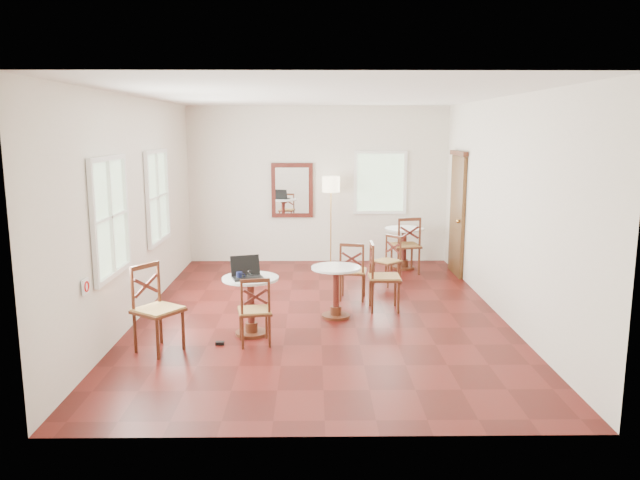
# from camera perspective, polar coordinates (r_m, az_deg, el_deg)

# --- Properties ---
(ground) EXTENTS (7.00, 7.00, 0.00)m
(ground) POSITION_cam_1_polar(r_m,az_deg,el_deg) (8.65, 0.02, -6.89)
(ground) COLOR #4F110D
(ground) RESTS_ON ground
(room_shell) EXTENTS (5.02, 7.02, 3.01)m
(room_shell) POSITION_cam_1_polar(r_m,az_deg,el_deg) (8.56, -0.40, 5.83)
(room_shell) COLOR silver
(room_shell) RESTS_ON ground
(cafe_table_near) EXTENTS (0.71, 0.71, 0.75)m
(cafe_table_near) POSITION_cam_1_polar(r_m,az_deg,el_deg) (7.71, -6.49, -5.53)
(cafe_table_near) COLOR #4F2513
(cafe_table_near) RESTS_ON ground
(cafe_table_mid) EXTENTS (0.68, 0.68, 0.71)m
(cafe_table_mid) POSITION_cam_1_polar(r_m,az_deg,el_deg) (8.37, 1.50, -4.34)
(cafe_table_mid) COLOR #4F2513
(cafe_table_mid) RESTS_ON ground
(cafe_table_back) EXTENTS (0.72, 0.72, 0.76)m
(cafe_table_back) POSITION_cam_1_polar(r_m,az_deg,el_deg) (11.39, 7.87, -0.33)
(cafe_table_back) COLOR #4F2513
(cafe_table_back) RESTS_ON ground
(chair_near_a) EXTENTS (0.46, 0.46, 0.85)m
(chair_near_a) POSITION_cam_1_polar(r_m,az_deg,el_deg) (7.37, -6.14, -6.60)
(chair_near_a) COLOR #4F2513
(chair_near_a) RESTS_ON ground
(chair_near_b) EXTENTS (0.66, 0.66, 1.02)m
(chair_near_b) POSITION_cam_1_polar(r_m,az_deg,el_deg) (7.36, -15.05, -6.23)
(chair_near_b) COLOR #4F2513
(chair_near_b) RESTS_ON ground
(chair_mid_a) EXTENTS (0.47, 0.47, 0.89)m
(chair_mid_a) POSITION_cam_1_polar(r_m,az_deg,el_deg) (9.25, 3.06, -2.91)
(chair_mid_a) COLOR #4F2513
(chair_mid_a) RESTS_ON ground
(chair_mid_b) EXTENTS (0.45, 0.45, 0.98)m
(chair_mid_b) POSITION_cam_1_polar(r_m,az_deg,el_deg) (8.75, 5.87, -3.43)
(chair_mid_b) COLOR #4F2513
(chair_mid_b) RESTS_ON ground
(chair_back_a) EXTENTS (0.55, 0.55, 1.03)m
(chair_back_a) POSITION_cam_1_polar(r_m,az_deg,el_deg) (11.03, 8.05, -0.47)
(chair_back_a) COLOR #4F2513
(chair_back_a) RESTS_ON ground
(chair_back_b) EXTENTS (0.53, 0.53, 0.82)m
(chair_back_b) POSITION_cam_1_polar(r_m,az_deg,el_deg) (10.20, 6.38, -1.92)
(chair_back_b) COLOR #4F2513
(chair_back_b) RESTS_ON ground
(floor_lamp) EXTENTS (0.33, 0.33, 1.69)m
(floor_lamp) POSITION_cam_1_polar(r_m,az_deg,el_deg) (11.47, 1.03, 4.68)
(floor_lamp) COLOR #BF8C3F
(floor_lamp) RESTS_ON ground
(laptop) EXTENTS (0.44, 0.40, 0.26)m
(laptop) POSITION_cam_1_polar(r_m,az_deg,el_deg) (7.61, -6.89, -3.03)
(laptop) COLOR black
(laptop) RESTS_ON cafe_table_near
(mouse) EXTENTS (0.10, 0.07, 0.03)m
(mouse) POSITION_cam_1_polar(r_m,az_deg,el_deg) (7.63, -6.45, -3.35)
(mouse) COLOR black
(mouse) RESTS_ON cafe_table_near
(navy_mug) EXTENTS (0.11, 0.08, 0.09)m
(navy_mug) POSITION_cam_1_polar(r_m,az_deg,el_deg) (7.55, -7.54, -3.32)
(navy_mug) COLOR black
(navy_mug) RESTS_ON cafe_table_near
(water_glass) EXTENTS (0.05, 0.05, 0.09)m
(water_glass) POSITION_cam_1_polar(r_m,az_deg,el_deg) (7.62, -6.60, -3.16)
(water_glass) COLOR white
(water_glass) RESTS_ON cafe_table_near
(power_adapter) EXTENTS (0.10, 0.06, 0.04)m
(power_adapter) POSITION_cam_1_polar(r_m,az_deg,el_deg) (7.54, -9.35, -9.51)
(power_adapter) COLOR black
(power_adapter) RESTS_ON ground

